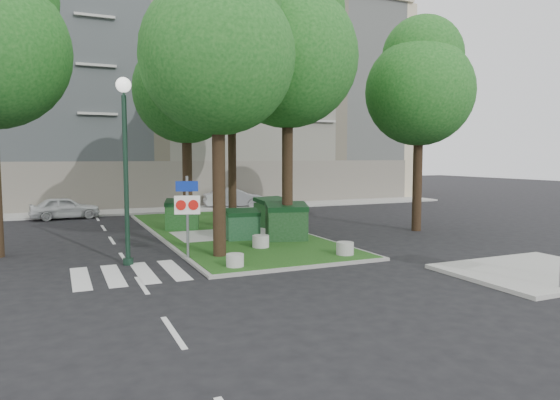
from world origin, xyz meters
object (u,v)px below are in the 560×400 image
tree_median_near_right (289,44)px  street_lamp (125,148)px  tree_street_right (420,82)px  bollard_right (345,248)px  car_silver (234,198)px  dumpster_a (182,215)px  bollard_mid (261,241)px  car_white (65,208)px  dumpster_b (242,225)px  tree_median_mid (187,80)px  litter_bin (260,214)px  bollard_left (235,260)px  tree_median_far (233,66)px  dumpster_c (286,222)px  dumpster_d (272,212)px  tree_median_near_left (219,42)px  traffic_sign_pole (187,206)px

tree_median_near_right → street_lamp: size_ratio=1.91×
tree_street_right → bollard_right: bearing=-147.6°
car_silver → tree_median_near_right: bearing=177.5°
dumpster_a → bollard_mid: dumpster_a is taller
tree_street_right → car_white: 20.19m
dumpster_b → street_lamp: (-4.87, -2.54, 3.05)m
tree_median_near_right → car_white: (-8.24, 12.13, -7.35)m
tree_median_mid → litter_bin: size_ratio=12.88×
dumpster_b → bollard_left: dumpster_b is taller
tree_median_mid → car_white: bearing=124.5°
bollard_mid → car_white: size_ratio=0.17×
car_white → tree_median_far: bearing=-123.6°
dumpster_c → car_silver: dumpster_c is taller
tree_median_far → dumpster_d: (0.71, -3.66, -7.51)m
tree_median_far → dumpster_c: tree_median_far is taller
dumpster_a → street_lamp: 7.74m
dumpster_b → tree_median_mid: bearing=116.5°
street_lamp → tree_median_mid: bearing=60.0°
bollard_right → car_white: bearing=118.8°
tree_median_far → car_white: 12.32m
tree_street_right → car_silver: (-4.54, 13.54, -6.31)m
tree_median_near_right → dumpster_c: bearing=-169.2°
tree_street_right → bollard_right: tree_street_right is taller
tree_median_far → tree_median_mid: bearing=-136.8°
tree_median_near_right → dumpster_a: tree_median_near_right is taller
tree_median_mid → street_lamp: size_ratio=1.66×
dumpster_a → bollard_mid: size_ratio=2.84×
car_white → car_silver: 10.87m
litter_bin → car_white: 11.21m
tree_median_near_left → dumpster_c: (3.39, 1.98, -6.46)m
dumpster_b → bollard_mid: dumpster_b is taller
tree_street_right → car_silver: size_ratio=2.45×
dumpster_d → traffic_sign_pole: size_ratio=0.61×
street_lamp → traffic_sign_pole: size_ratio=2.10×
dumpster_d → bollard_mid: size_ratio=2.77×
dumpster_d → car_white: size_ratio=0.47×
tree_median_near_right → tree_median_mid: bearing=123.7°
car_silver → litter_bin: bearing=178.0°
dumpster_b → tree_median_near_left: bearing=-115.2°
dumpster_b → car_white: dumpster_b is taller
bollard_mid → car_silver: 15.77m
bollard_left → tree_median_mid: bearing=85.5°
dumpster_d → car_silver: (1.55, 10.20, -0.13)m
dumpster_c → bollard_left: bearing=-117.1°
bollard_left → tree_median_near_left: bearing=85.1°
dumpster_c → dumpster_d: dumpster_c is taller
tree_median_mid → tree_median_far: size_ratio=0.84×
dumpster_b → bollard_right: bearing=-57.6°
bollard_left → car_silver: size_ratio=0.13×
bollard_mid → car_silver: (4.17, 15.21, 0.33)m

